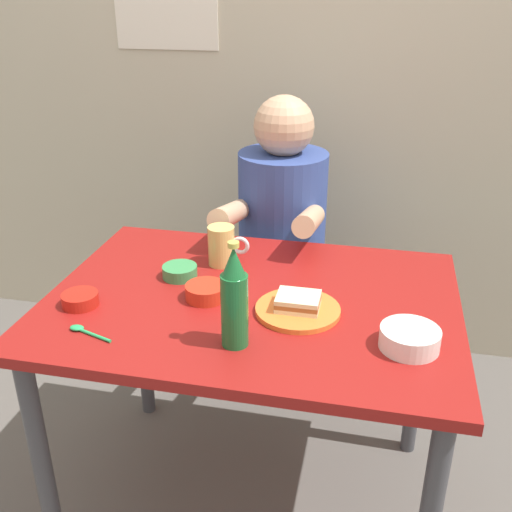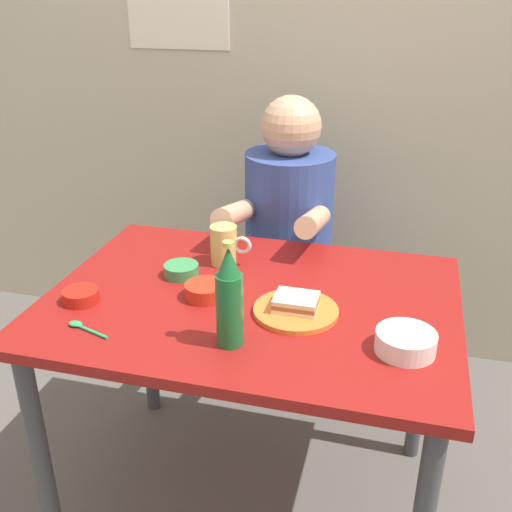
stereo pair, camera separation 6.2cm
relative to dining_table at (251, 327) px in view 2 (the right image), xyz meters
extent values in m
plane|color=#59544F|center=(0.00, 0.00, -0.65)|extent=(6.00, 6.00, 0.00)
cube|color=#BCB299|center=(0.00, 1.05, 0.65)|extent=(4.40, 0.08, 2.60)
cube|color=maroon|center=(0.00, 0.00, 0.08)|extent=(1.10, 0.80, 0.03)
cylinder|color=#3F3F44|center=(-0.49, -0.34, -0.29)|extent=(0.05, 0.05, 0.71)
cylinder|color=#3F3F44|center=(-0.49, 0.34, -0.29)|extent=(0.05, 0.05, 0.71)
cylinder|color=#3F3F44|center=(0.49, 0.34, -0.29)|extent=(0.05, 0.05, 0.71)
cylinder|color=#4C4C51|center=(-0.03, 0.63, -0.44)|extent=(0.08, 0.08, 0.41)
cylinder|color=#2D2D33|center=(-0.03, 0.63, -0.22)|extent=(0.34, 0.34, 0.04)
cylinder|color=#33478C|center=(-0.03, 0.63, 0.06)|extent=(0.32, 0.32, 0.52)
sphere|color=tan|center=(-0.03, 0.63, 0.42)|extent=(0.21, 0.21, 0.21)
cylinder|color=tan|center=(-0.16, 0.38, 0.18)|extent=(0.07, 0.31, 0.14)
cylinder|color=tan|center=(0.10, 0.38, 0.18)|extent=(0.07, 0.31, 0.14)
cylinder|color=orange|center=(0.13, -0.05, 0.10)|extent=(0.22, 0.22, 0.01)
cube|color=beige|center=(0.13, -0.05, 0.11)|extent=(0.11, 0.09, 0.01)
cube|color=#9E592D|center=(0.13, -0.05, 0.13)|extent=(0.11, 0.09, 0.01)
cube|color=beige|center=(0.13, -0.05, 0.14)|extent=(0.11, 0.09, 0.01)
cylinder|color=#D1BC66|center=(-0.14, 0.18, 0.15)|extent=(0.08, 0.08, 0.12)
torus|color=silver|center=(-0.08, 0.18, 0.16)|extent=(0.06, 0.01, 0.06)
cylinder|color=#19602D|center=(0.01, -0.23, 0.18)|extent=(0.06, 0.06, 0.18)
cone|color=#19602D|center=(0.01, -0.23, 0.31)|extent=(0.05, 0.05, 0.07)
cylinder|color=#BFB74C|center=(0.01, -0.23, 0.35)|extent=(0.03, 0.03, 0.01)
cylinder|color=silver|center=(0.41, -0.16, 0.12)|extent=(0.14, 0.14, 0.05)
cylinder|color=tan|center=(0.41, -0.16, 0.13)|extent=(0.11, 0.11, 0.02)
cylinder|color=#B21E14|center=(-0.43, -0.14, 0.11)|extent=(0.10, 0.10, 0.03)
cylinder|color=maroon|center=(-0.43, -0.14, 0.12)|extent=(0.08, 0.08, 0.02)
cylinder|color=#388C4C|center=(-0.23, 0.07, 0.11)|extent=(0.10, 0.10, 0.03)
cylinder|color=#5B643A|center=(-0.23, 0.07, 0.12)|extent=(0.08, 0.08, 0.02)
cylinder|color=red|center=(-0.12, -0.03, 0.11)|extent=(0.11, 0.11, 0.04)
cylinder|color=#A33521|center=(-0.12, -0.03, 0.12)|extent=(0.09, 0.09, 0.02)
cylinder|color=#26A559|center=(-0.33, -0.27, 0.10)|extent=(0.11, 0.04, 0.01)
ellipsoid|color=#26A559|center=(-0.38, -0.25, 0.10)|extent=(0.04, 0.02, 0.01)
camera|label=1|loc=(0.31, -1.37, 0.87)|focal=41.66mm
camera|label=2|loc=(0.37, -1.36, 0.87)|focal=41.66mm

